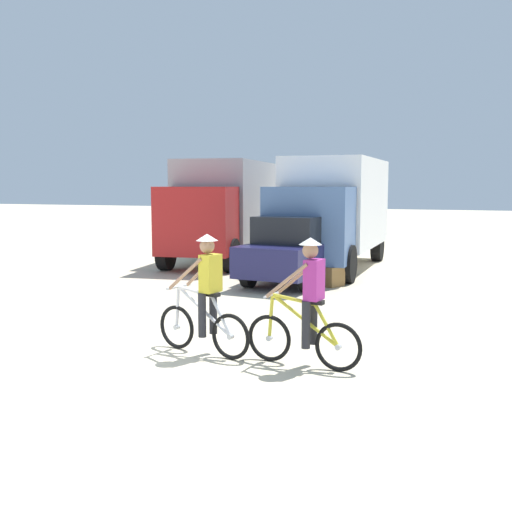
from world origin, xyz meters
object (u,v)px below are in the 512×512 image
box_truck_avon_van (333,207)px  sedan_parked (297,249)px  cyclist_orange_shirt (205,299)px  supply_crate (329,276)px  box_truck_grey_hauler (224,205)px  cyclist_cowboy_hat (307,307)px

box_truck_avon_van → sedan_parked: size_ratio=1.56×
cyclist_orange_shirt → supply_crate: 6.84m
box_truck_grey_hauler → cyclist_cowboy_hat: (6.10, -10.76, -1.03)m
sedan_parked → cyclist_orange_shirt: (0.76, -7.03, -0.04)m
box_truck_grey_hauler → cyclist_orange_shirt: bearing=-67.1°
cyclist_orange_shirt → cyclist_cowboy_hat: same height
box_truck_grey_hauler → cyclist_cowboy_hat: size_ratio=3.85×
cyclist_orange_shirt → supply_crate: size_ratio=3.20×
cyclist_orange_shirt → sedan_parked: bearing=96.2°
cyclist_orange_shirt → cyclist_cowboy_hat: bearing=-1.9°
box_truck_avon_van → sedan_parked: bearing=-93.1°
box_truck_grey_hauler → supply_crate: bearing=-39.8°
box_truck_avon_van → cyclist_orange_shirt: size_ratio=3.73×
supply_crate → cyclist_cowboy_hat: bearing=-78.3°
box_truck_avon_van → supply_crate: (0.75, -3.33, -1.62)m
box_truck_grey_hauler → sedan_parked: size_ratio=1.61×
box_truck_grey_hauler → cyclist_orange_shirt: box_truck_grey_hauler is taller
box_truck_grey_hauler → supply_crate: (4.67, -3.89, -1.62)m
box_truck_grey_hauler → cyclist_orange_shirt: (4.51, -10.71, -1.03)m
box_truck_grey_hauler → supply_crate: box_truck_grey_hauler is taller
box_truck_avon_van → supply_crate: box_truck_avon_van is taller
box_truck_avon_van → cyclist_cowboy_hat: bearing=-77.9°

